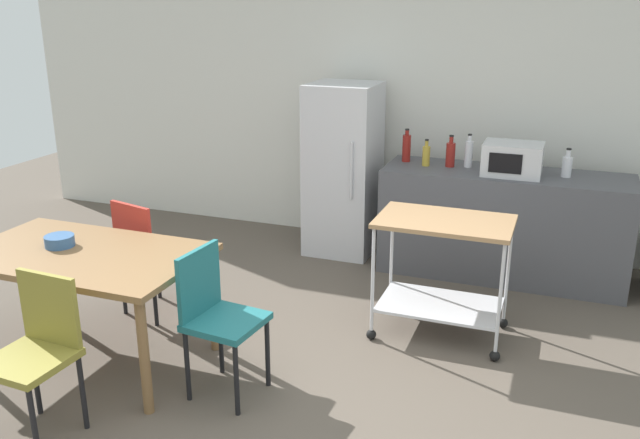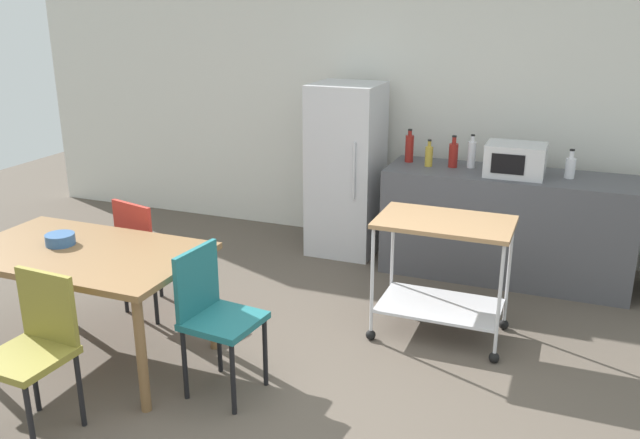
# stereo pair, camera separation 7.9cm
# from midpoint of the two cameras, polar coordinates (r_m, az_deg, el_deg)

# --- Properties ---
(ground_plane) EXTENTS (12.00, 12.00, 0.00)m
(ground_plane) POSITION_cam_midpoint_polar(r_m,az_deg,el_deg) (3.92, -3.10, -16.83)
(ground_plane) COLOR brown
(back_wall) EXTENTS (8.40, 0.12, 2.90)m
(back_wall) POSITION_cam_midpoint_polar(r_m,az_deg,el_deg) (6.31, 9.04, 10.77)
(back_wall) COLOR silver
(back_wall) RESTS_ON ground_plane
(kitchen_counter) EXTENTS (2.00, 0.64, 0.90)m
(kitchen_counter) POSITION_cam_midpoint_polar(r_m,az_deg,el_deg) (5.81, 15.88, -0.50)
(kitchen_counter) COLOR #4C4C51
(kitchen_counter) RESTS_ON ground_plane
(dining_table) EXTENTS (1.50, 0.90, 0.75)m
(dining_table) POSITION_cam_midpoint_polar(r_m,az_deg,el_deg) (4.48, -19.02, -3.44)
(dining_table) COLOR brown
(dining_table) RESTS_ON ground_plane
(chair_red) EXTENTS (0.49, 0.49, 0.89)m
(chair_red) POSITION_cam_midpoint_polar(r_m,az_deg,el_deg) (5.04, -14.03, -2.40)
(chair_red) COLOR #B72D23
(chair_red) RESTS_ON ground_plane
(chair_teal) EXTENTS (0.44, 0.44, 0.89)m
(chair_teal) POSITION_cam_midpoint_polar(r_m,az_deg,el_deg) (3.99, -8.43, -7.74)
(chair_teal) COLOR #1E666B
(chair_teal) RESTS_ON ground_plane
(chair_olive) EXTENTS (0.42, 0.42, 0.89)m
(chair_olive) POSITION_cam_midpoint_polar(r_m,az_deg,el_deg) (3.89, -22.58, -9.79)
(chair_olive) COLOR olive
(chair_olive) RESTS_ON ground_plane
(refrigerator) EXTENTS (0.60, 0.63, 1.55)m
(refrigerator) POSITION_cam_midpoint_polar(r_m,az_deg,el_deg) (6.10, 2.62, 4.27)
(refrigerator) COLOR silver
(refrigerator) RESTS_ON ground_plane
(kitchen_cart) EXTENTS (0.91, 0.57, 0.85)m
(kitchen_cart) POSITION_cam_midpoint_polar(r_m,az_deg,el_deg) (4.64, 10.88, -3.30)
(kitchen_cart) COLOR #A37A51
(kitchen_cart) RESTS_ON ground_plane
(bottle_sparkling_water) EXTENTS (0.07, 0.07, 0.29)m
(bottle_sparkling_water) POSITION_cam_midpoint_polar(r_m,az_deg,el_deg) (5.88, 8.00, 6.06)
(bottle_sparkling_water) COLOR maroon
(bottle_sparkling_water) RESTS_ON kitchen_counter
(bottle_sesame_oil) EXTENTS (0.07, 0.07, 0.23)m
(bottle_sesame_oil) POSITION_cam_midpoint_polar(r_m,az_deg,el_deg) (5.76, 9.65, 5.39)
(bottle_sesame_oil) COLOR gold
(bottle_sesame_oil) RESTS_ON kitchen_counter
(bottle_soda) EXTENTS (0.08, 0.08, 0.27)m
(bottle_soda) POSITION_cam_midpoint_polar(r_m,az_deg,el_deg) (5.76, 11.67, 5.45)
(bottle_soda) COLOR maroon
(bottle_soda) RESTS_ON kitchen_counter
(bottle_wine) EXTENTS (0.07, 0.07, 0.28)m
(bottle_wine) POSITION_cam_midpoint_polar(r_m,az_deg,el_deg) (5.77, 13.17, 5.47)
(bottle_wine) COLOR silver
(bottle_wine) RESTS_ON kitchen_counter
(microwave) EXTENTS (0.46, 0.35, 0.26)m
(microwave) POSITION_cam_midpoint_polar(r_m,az_deg,el_deg) (5.59, 16.69, 4.88)
(microwave) COLOR silver
(microwave) RESTS_ON kitchen_counter
(bottle_soy_sauce) EXTENTS (0.08, 0.08, 0.23)m
(bottle_soy_sauce) POSITION_cam_midpoint_polar(r_m,az_deg,el_deg) (5.67, 20.91, 4.20)
(bottle_soy_sauce) COLOR silver
(bottle_soy_sauce) RESTS_ON kitchen_counter
(fruit_bowl) EXTENTS (0.19, 0.19, 0.07)m
(fruit_bowl) POSITION_cam_midpoint_polar(r_m,az_deg,el_deg) (4.59, -20.79, -1.59)
(fruit_bowl) COLOR #33598C
(fruit_bowl) RESTS_ON dining_table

